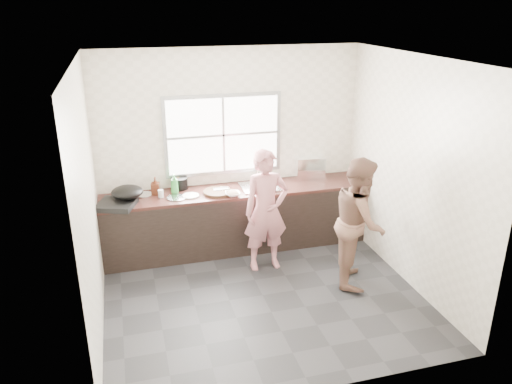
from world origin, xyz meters
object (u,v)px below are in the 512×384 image
object	(u,v)px
black_pot	(179,183)
bottle_green	(174,184)
person_side	(359,222)
bowl_crabs	(269,188)
bottle_brown_short	(178,184)
pot_lid_left	(144,195)
wok	(127,192)
cutting_board	(218,192)
plate_food	(191,196)
dish_rack	(309,167)
pot_lid_right	(177,198)
glass_jar	(161,194)
bowl_mince	(233,194)
bottle_brown_tall	(155,186)
burner	(117,204)
bowl_held	(257,186)
woman	(266,214)

from	to	relation	value
black_pot	bottle_green	world-z (taller)	bottle_green
person_side	bowl_crabs	size ratio (longest dim) A/B	8.68
bottle_brown_short	pot_lid_left	bearing A→B (deg)	-167.38
wok	bottle_green	bearing A→B (deg)	13.44
cutting_board	bottle_brown_short	world-z (taller)	bottle_brown_short
black_pot	plate_food	size ratio (longest dim) A/B	1.01
plate_food	pot_lid_left	bearing A→B (deg)	160.04
dish_rack	pot_lid_left	world-z (taller)	dish_rack
pot_lid_right	person_side	bearing A→B (deg)	-29.65
plate_food	pot_lid_left	xyz separation A→B (m)	(-0.58, 0.21, -0.00)
cutting_board	glass_jar	distance (m)	0.74
person_side	plate_food	distance (m)	2.17
bowl_mince	bottle_brown_tall	distance (m)	1.02
bottle_green	wok	bearing A→B (deg)	-166.56
bottle_green	black_pot	bearing A→B (deg)	62.26
bottle_brown_short	burner	size ratio (longest dim) A/B	0.34
person_side	burner	xyz separation A→B (m)	(-2.76, 1.05, 0.11)
cutting_board	bottle_brown_short	xyz separation A→B (m)	(-0.48, 0.31, 0.06)
glass_jar	pot_lid_left	distance (m)	0.26
bowl_held	glass_jar	distance (m)	1.29
person_side	plate_food	size ratio (longest dim) A/B	7.21
black_pot	bottle_brown_short	size ratio (longest dim) A/B	1.48
bowl_held	glass_jar	bearing A→B (deg)	179.52
cutting_board	pot_lid_left	world-z (taller)	cutting_board
plate_food	bottle_brown_tall	xyz separation A→B (m)	(-0.43, 0.20, 0.10)
person_side	cutting_board	bearing A→B (deg)	74.58
bowl_mince	pot_lid_left	distance (m)	1.17
cutting_board	bowl_held	world-z (taller)	bowl_held
person_side	bottle_brown_short	distance (m)	2.45
bowl_held	pot_lid_left	bearing A→B (deg)	174.07
wok	dish_rack	distance (m)	2.57
bowl_crabs	bottle_green	world-z (taller)	bottle_green
bowl_mince	dish_rack	distance (m)	1.31
bottle_brown_tall	burner	size ratio (longest dim) A/B	0.49
woman	bowl_held	xyz separation A→B (m)	(0.05, 0.60, 0.16)
bowl_held	pot_lid_right	bearing A→B (deg)	-176.37
bowl_mince	bowl_held	bearing A→B (deg)	25.05
plate_food	person_side	bearing A→B (deg)	-32.36
plate_food	pot_lid_right	bearing A→B (deg)	-175.85
bottle_brown_short	wok	world-z (taller)	wok
black_pot	bottle_brown_short	distance (m)	0.01
plate_food	pot_lid_left	size ratio (longest dim) A/B	0.94
bowl_crabs	burner	size ratio (longest dim) A/B	0.42
bottle_brown_tall	bowl_mince	bearing A→B (deg)	-18.69
burner	black_pot	bearing A→B (deg)	27.21
burner	wok	distance (m)	0.21
person_side	plate_food	world-z (taller)	person_side
wok	plate_food	bearing A→B (deg)	-1.00
woman	cutting_board	world-z (taller)	woman
plate_food	glass_jar	size ratio (longest dim) A/B	2.14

